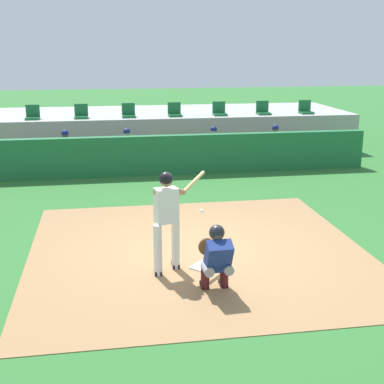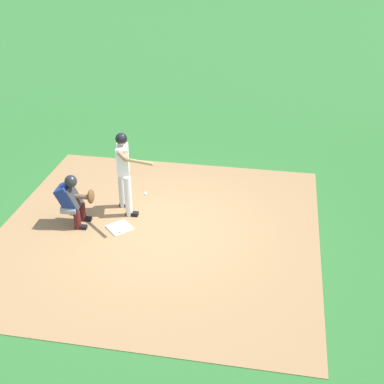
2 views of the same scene
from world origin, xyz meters
name	(u,v)px [view 2 (image 2 of 2)]	position (x,y,z in m)	size (l,w,h in m)	color
ground_plane	(158,232)	(0.00, 0.00, 0.00)	(80.00, 80.00, 0.00)	#2D6B2D
dirt_infield	(158,232)	(0.00, 0.00, 0.01)	(6.40, 6.40, 0.01)	#9E754C
home_plate	(120,228)	(0.00, -0.80, 0.02)	(0.44, 0.44, 0.02)	white
batter_at_plate	(124,168)	(-0.68, -0.84, 1.04)	(1.07, 1.08, 1.80)	silver
catcher_crouched	(74,198)	(-0.02, -1.73, 0.61)	(0.49, 1.88, 1.13)	gray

